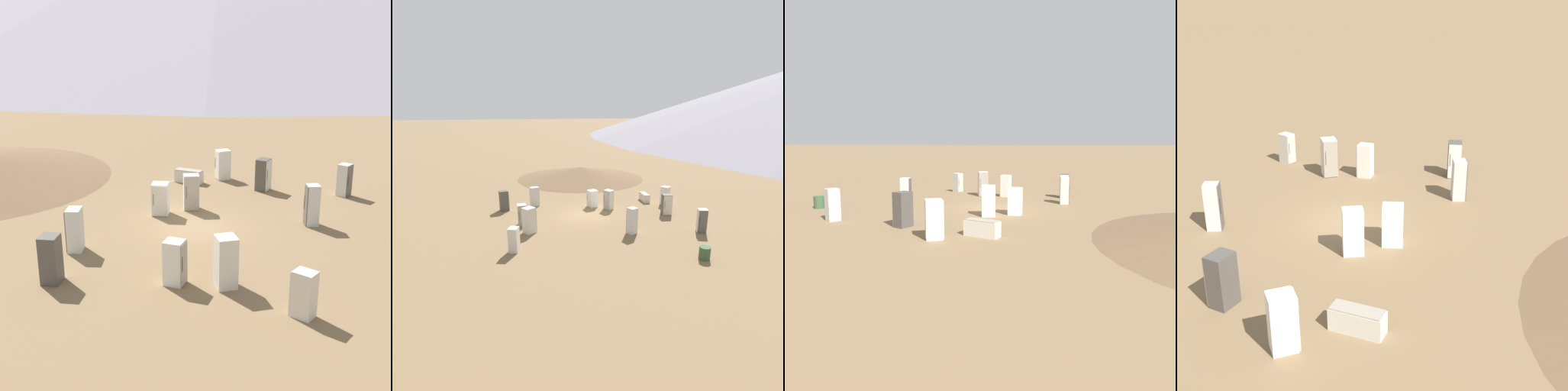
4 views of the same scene
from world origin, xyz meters
TOP-DOWN VIEW (x-y plane):
  - ground_plane at (0.00, 0.00)m, footprint 1000.00×1000.00m
  - discarded_fridge_0 at (0.79, -7.11)m, footprint 1.71×1.08m
  - discarded_fridge_2 at (-3.89, 7.40)m, footprint 0.90×0.86m
  - discarded_fridge_3 at (-5.26, -0.71)m, footprint 0.67×0.63m
  - discarded_fridge_4 at (1.75, -1.70)m, footprint 0.79×0.81m
  - discarded_fridge_5 at (-1.44, 5.51)m, footprint 0.90×0.96m
  - discarded_fridge_6 at (4.73, 5.57)m, footprint 0.69×0.80m
  - discarded_fridge_7 at (-3.37, -5.93)m, footprint 0.93×0.98m
  - discarded_fridge_8 at (4.66, 2.78)m, footprint 0.64×0.76m
  - discarded_fridge_9 at (-1.13, -7.95)m, footprint 0.94×0.88m
  - discarded_fridge_10 at (0.34, 5.44)m, footprint 0.85×0.79m
  - discarded_fridge_11 at (0.33, -2.53)m, footprint 0.82×0.72m

SIDE VIEW (x-z plane):
  - ground_plane at x=0.00m, z-range 0.00..0.00m
  - discarded_fridge_0 at x=0.79m, z-range 0.00..0.74m
  - discarded_fridge_4 at x=1.75m, z-range 0.00..1.55m
  - discarded_fridge_2 at x=-3.89m, z-range 0.00..1.56m
  - discarded_fridge_10 at x=0.34m, z-range 0.00..1.64m
  - discarded_fridge_9 at x=-1.13m, z-range 0.00..1.73m
  - discarded_fridge_7 at x=-3.37m, z-range 0.00..1.74m
  - discarded_fridge_11 at x=0.33m, z-range 0.00..1.76m
  - discarded_fridge_6 at x=4.73m, z-range 0.00..1.78m
  - discarded_fridge_8 at x=4.66m, z-range 0.00..1.79m
  - discarded_fridge_5 at x=-1.44m, z-range 0.00..1.88m
  - discarded_fridge_3 at x=-5.26m, z-range 0.00..1.91m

